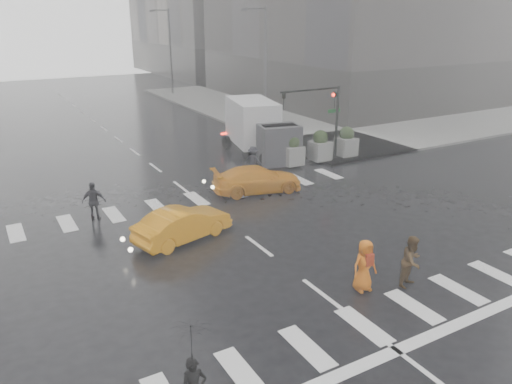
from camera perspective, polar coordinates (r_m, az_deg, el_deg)
ground at (r=19.31m, az=0.32°, el=-6.19°), size 120.00×120.00×0.00m
sidewalk_ne at (r=43.87m, az=11.04°, el=8.35°), size 35.00×35.00×0.15m
road_markings at (r=19.31m, az=0.32°, el=-6.17°), size 18.00×48.00×0.01m
traffic_signal_pole at (r=29.53m, az=7.76°, el=9.35°), size 4.45×0.42×4.50m
street_lamp_near at (r=38.55m, az=0.88°, el=14.51°), size 2.15×0.22×9.00m
street_lamp_far at (r=56.63m, az=-9.91°, el=15.89°), size 2.15×0.22×9.00m
planter_west at (r=29.02m, az=4.16°, el=4.77°), size 1.10×1.10×1.80m
planter_mid at (r=30.15m, az=7.33°, el=5.23°), size 1.10×1.10×1.80m
planter_east at (r=31.37m, az=10.27°, el=5.64°), size 1.10×1.10×1.80m
pedestrian_black at (r=11.11m, az=-7.29°, el=-18.09°), size 1.16×1.17×2.43m
pedestrian_brown at (r=17.07m, az=17.40°, el=-7.55°), size 1.01×0.88×1.75m
pedestrian_orange at (r=16.42m, az=12.30°, el=-8.18°), size 0.90×0.63×1.74m
pedestrian_far_a at (r=22.46m, az=-18.02°, el=-1.03°), size 1.17×0.99×1.71m
pedestrian_far_b at (r=27.56m, az=-0.33°, el=3.61°), size 1.10×1.14×1.58m
taxi_mid at (r=19.78m, az=-8.36°, el=-3.65°), size 4.23×2.42×1.32m
taxi_rear at (r=24.87m, az=0.13°, el=1.46°), size 4.25×2.60×1.30m
box_truck at (r=31.07m, az=0.34°, el=7.37°), size 2.38×6.35×3.37m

